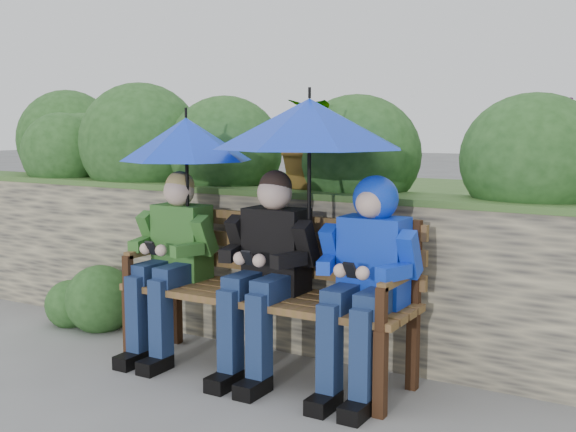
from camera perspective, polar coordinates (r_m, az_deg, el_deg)
The scene contains 8 objects.
ground at distance 4.11m, azimuth -0.73°, elevation -13.41°, with size 60.00×60.00×0.00m, color slate.
garden_backdrop at distance 5.35m, azimuth 7.10°, elevation -1.30°, with size 8.00×2.85×1.80m.
park_bench at distance 4.23m, azimuth -1.37°, elevation -5.25°, with size 1.78×0.52×0.94m.
boy_left at distance 4.52m, azimuth -9.18°, elevation -3.01°, with size 0.52×0.60×1.16m.
boy_middle at distance 4.11m, azimuth -1.68°, elevation -3.79°, with size 0.54×0.62×1.19m.
boy_right at distance 3.83m, azimuth 6.24°, elevation -4.04°, with size 0.53×0.64×1.18m.
umbrella_left at distance 4.45m, azimuth -8.04°, elevation 6.02°, with size 0.81×0.81×0.85m.
umbrella_right at distance 3.97m, azimuth 1.70°, elevation 7.30°, with size 1.07×1.07×0.93m.
Camera 1 is at (2.00, -3.28, 1.46)m, focal length 45.00 mm.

